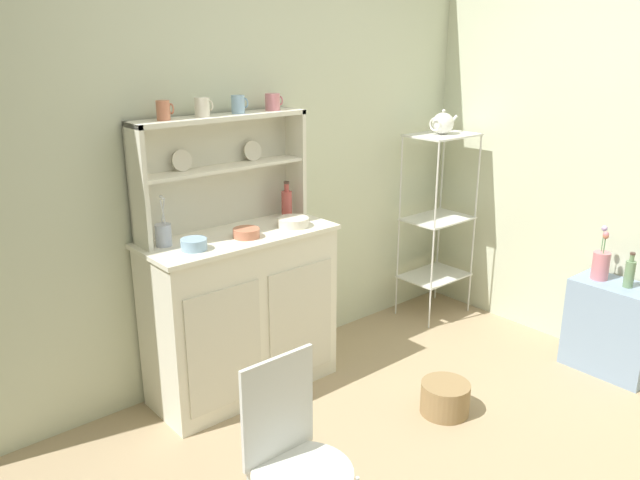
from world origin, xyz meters
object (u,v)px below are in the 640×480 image
object	(u,v)px
bowl_mixing_large	(194,244)
jam_bottle	(287,203)
bakers_rack	(438,209)
utensil_jar	(163,234)
hutch_shelf_unit	(219,162)
floor_basket	(445,398)
oil_bottle	(630,273)
cup_terracotta_0	(164,110)
hutch_cabinet	(242,312)
flower_vase	(601,263)
wire_chair	(292,450)
porcelain_teapot	(443,123)
side_shelf_blue	(612,328)

from	to	relation	value
bowl_mixing_large	jam_bottle	xyz separation A→B (m)	(0.69, 0.16, 0.06)
bakers_rack	jam_bottle	size ratio (longest dim) A/B	6.12
bowl_mixing_large	utensil_jar	xyz separation A→B (m)	(-0.08, 0.15, 0.03)
hutch_shelf_unit	utensil_jar	size ratio (longest dim) A/B	3.91
floor_basket	oil_bottle	size ratio (longest dim) A/B	1.25
floor_basket	cup_terracotta_0	distance (m)	2.04
hutch_shelf_unit	cup_terracotta_0	size ratio (longest dim) A/B	10.50
hutch_cabinet	flower_vase	bearing A→B (deg)	-32.41
wire_chair	porcelain_teapot	xyz separation A→B (m)	(2.19, 1.17, 0.84)
hutch_cabinet	bowl_mixing_large	size ratio (longest dim) A/B	8.18
side_shelf_blue	porcelain_teapot	bearing A→B (deg)	97.28
flower_vase	side_shelf_blue	bearing A→B (deg)	-89.79
hutch_cabinet	jam_bottle	world-z (taller)	jam_bottle
jam_bottle	porcelain_teapot	bearing A→B (deg)	-5.14
porcelain_teapot	wire_chair	bearing A→B (deg)	-151.93
bakers_rack	jam_bottle	xyz separation A→B (m)	(-1.22, 0.11, 0.23)
utensil_jar	oil_bottle	world-z (taller)	utensil_jar
hutch_cabinet	bowl_mixing_large	bearing A→B (deg)	-166.51
side_shelf_blue	utensil_jar	world-z (taller)	utensil_jar
cup_terracotta_0	porcelain_teapot	size ratio (longest dim) A/B	0.40
cup_terracotta_0	utensil_jar	bearing A→B (deg)	-148.72
hutch_shelf_unit	wire_chair	bearing A→B (deg)	-113.34
side_shelf_blue	jam_bottle	xyz separation A→B (m)	(-1.37, 1.32, 0.72)
hutch_shelf_unit	oil_bottle	bearing A→B (deg)	-39.44
utensil_jar	porcelain_teapot	size ratio (longest dim) A/B	1.08
jam_bottle	bowl_mixing_large	bearing A→B (deg)	-167.03
cup_terracotta_0	utensil_jar	size ratio (longest dim) A/B	0.37
hutch_cabinet	cup_terracotta_0	xyz separation A→B (m)	(-0.31, 0.12, 1.10)
floor_basket	utensil_jar	size ratio (longest dim) A/B	1.03
jam_bottle	wire_chair	bearing A→B (deg)	-127.26
hutch_cabinet	bakers_rack	distance (m)	1.63
hutch_shelf_unit	bowl_mixing_large	xyz separation A→B (m)	(-0.31, -0.24, -0.33)
hutch_cabinet	bakers_rack	world-z (taller)	bakers_rack
hutch_cabinet	oil_bottle	size ratio (longest dim) A/B	5.09
jam_bottle	utensil_jar	size ratio (longest dim) A/B	0.84
floor_basket	side_shelf_blue	bearing A→B (deg)	-17.25
bowl_mixing_large	porcelain_teapot	world-z (taller)	porcelain_teapot
cup_terracotta_0	flower_vase	size ratio (longest dim) A/B	0.29
utensil_jar	porcelain_teapot	world-z (taller)	porcelain_teapot
oil_bottle	cup_terracotta_0	bearing A→B (deg)	145.84
wire_chair	cup_terracotta_0	world-z (taller)	cup_terracotta_0
bakers_rack	jam_bottle	distance (m)	1.24
floor_basket	jam_bottle	xyz separation A→B (m)	(-0.28, 0.98, 0.91)
bowl_mixing_large	porcelain_teapot	bearing A→B (deg)	1.51
floor_basket	porcelain_teapot	world-z (taller)	porcelain_teapot
side_shelf_blue	jam_bottle	distance (m)	2.04
bowl_mixing_large	utensil_jar	distance (m)	0.17
hutch_shelf_unit	side_shelf_blue	size ratio (longest dim) A/B	1.79
cup_terracotta_0	jam_bottle	size ratio (longest dim) A/B	0.44
side_shelf_blue	oil_bottle	xyz separation A→B (m)	(-0.00, -0.05, 0.36)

